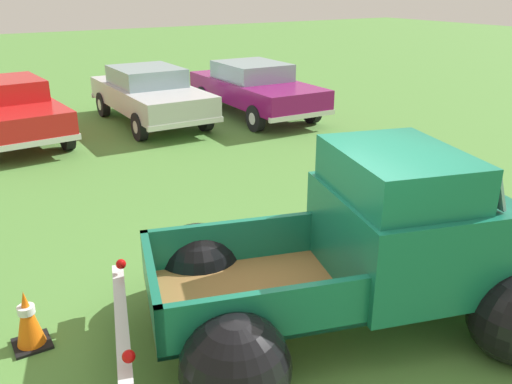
% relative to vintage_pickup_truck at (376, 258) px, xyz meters
% --- Properties ---
extents(ground_plane, '(80.00, 80.00, 0.00)m').
position_rel_vintage_pickup_truck_xyz_m(ground_plane, '(-0.37, 0.11, -0.76)').
color(ground_plane, '#548C3D').
extents(vintage_pickup_truck, '(4.97, 3.70, 1.96)m').
position_rel_vintage_pickup_truck_xyz_m(vintage_pickup_truck, '(0.00, 0.00, 0.00)').
color(vintage_pickup_truck, black).
rests_on(vintage_pickup_truck, ground).
extents(show_car_0, '(2.08, 4.28, 1.43)m').
position_rel_vintage_pickup_truck_xyz_m(show_car_0, '(-2.14, 9.62, 0.02)').
color(show_car_0, black).
rests_on(show_car_0, ground).
extents(show_car_1, '(1.92, 4.50, 1.43)m').
position_rel_vintage_pickup_truck_xyz_m(show_car_1, '(1.24, 9.64, 0.03)').
color(show_car_1, black).
rests_on(show_car_1, ground).
extents(show_car_2, '(1.99, 4.66, 1.43)m').
position_rel_vintage_pickup_truck_xyz_m(show_car_2, '(4.00, 8.95, 0.03)').
color(show_car_2, black).
rests_on(show_car_2, ground).
extents(lane_cone_0, '(0.36, 0.36, 0.63)m').
position_rel_vintage_pickup_truck_xyz_m(lane_cone_0, '(-3.26, 1.47, -0.45)').
color(lane_cone_0, black).
rests_on(lane_cone_0, ground).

